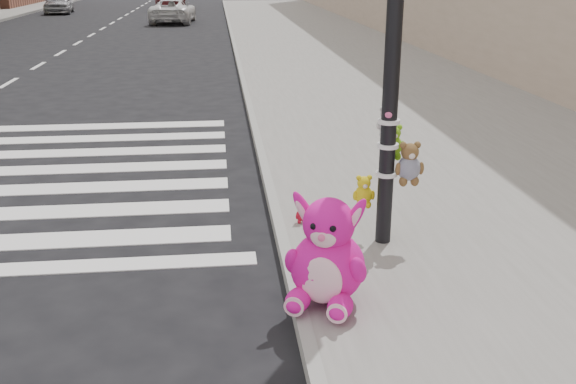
{
  "coord_description": "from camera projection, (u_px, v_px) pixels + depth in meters",
  "views": [
    {
      "loc": [
        0.92,
        -4.3,
        2.92
      ],
      "look_at": [
        1.58,
        1.75,
        0.75
      ],
      "focal_mm": 40.0,
      "sensor_mm": 36.0,
      "label": 1
    }
  ],
  "objects": [
    {
      "name": "ground",
      "position": [
        108.0,
        367.0,
        4.92
      ],
      "size": [
        120.0,
        120.0,
        0.0
      ],
      "primitive_type": "plane",
      "color": "black",
      "rests_on": "ground"
    },
    {
      "name": "sidewalk_near",
      "position": [
        397.0,
        95.0,
        14.77
      ],
      "size": [
        7.0,
        80.0,
        0.14
      ],
      "primitive_type": "cube",
      "color": "slate",
      "rests_on": "ground"
    },
    {
      "name": "curb_edge",
      "position": [
        247.0,
        98.0,
        14.42
      ],
      "size": [
        0.12,
        80.0,
        0.15
      ],
      "primitive_type": "cube",
      "color": "gray",
      "rests_on": "ground"
    },
    {
      "name": "signal_pole",
      "position": [
        393.0,
        89.0,
        6.29
      ],
      "size": [
        0.7,
        0.49,
        4.0
      ],
      "color": "black",
      "rests_on": "sidewalk_near"
    },
    {
      "name": "pink_bunny",
      "position": [
        327.0,
        259.0,
        5.45
      ],
      "size": [
        0.85,
        0.91,
        1.01
      ],
      "rotation": [
        0.0,
        0.0,
        -0.41
      ],
      "color": "#E31399",
      "rests_on": "sidewalk_near"
    },
    {
      "name": "red_teddy",
      "position": [
        301.0,
        214.0,
        7.26
      ],
      "size": [
        0.18,
        0.15,
        0.22
      ],
      "primitive_type": null,
      "rotation": [
        0.0,
        0.0,
        0.34
      ],
      "color": "#B61227",
      "rests_on": "sidewalk_near"
    },
    {
      "name": "car_white_near",
      "position": [
        173.0,
        11.0,
        33.43
      ],
      "size": [
        2.33,
        4.56,
        1.23
      ],
      "primitive_type": "imported",
      "rotation": [
        0.0,
        0.0,
        3.08
      ],
      "color": "silver",
      "rests_on": "ground"
    },
    {
      "name": "car_silver_deep",
      "position": [
        59.0,
        2.0,
        39.91
      ],
      "size": [
        1.95,
        4.0,
        1.32
      ],
      "primitive_type": "imported",
      "rotation": [
        0.0,
        0.0,
        0.11
      ],
      "color": "#A8A8AD",
      "rests_on": "ground"
    }
  ]
}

